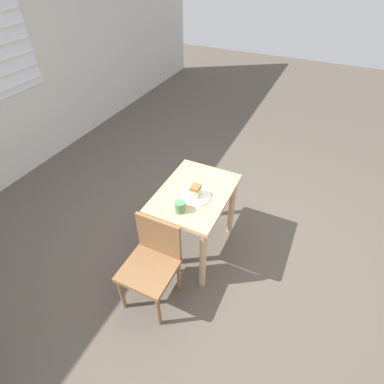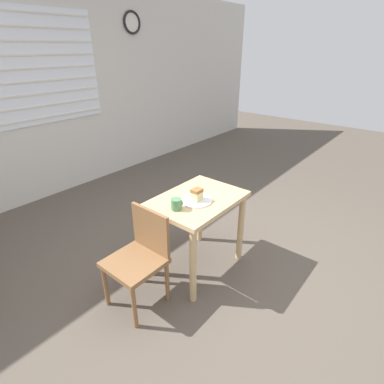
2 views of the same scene
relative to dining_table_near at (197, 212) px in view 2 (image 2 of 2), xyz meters
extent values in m
plane|color=brown|center=(0.00, -0.37, -0.61)|extent=(14.00, 14.00, 0.00)
cube|color=beige|center=(0.00, 2.66, 0.79)|extent=(10.00, 0.06, 2.80)
cube|color=white|center=(-0.01, 2.62, 1.11)|extent=(1.78, 0.01, 1.38)
cube|color=beige|center=(-0.01, 2.61, 0.50)|extent=(1.74, 0.01, 0.02)
cube|color=beige|center=(-0.01, 2.61, 0.65)|extent=(1.74, 0.01, 0.02)
cube|color=beige|center=(-0.01, 2.61, 0.81)|extent=(1.74, 0.01, 0.02)
cube|color=beige|center=(-0.01, 2.61, 0.96)|extent=(1.74, 0.01, 0.02)
cube|color=beige|center=(-0.01, 2.61, 1.11)|extent=(1.74, 0.01, 0.02)
cube|color=beige|center=(-0.01, 2.61, 1.26)|extent=(1.74, 0.01, 0.02)
cube|color=beige|center=(-0.01, 2.61, 1.42)|extent=(1.74, 0.01, 0.02)
cube|color=beige|center=(-0.01, 2.61, 1.57)|extent=(1.74, 0.01, 0.02)
cube|color=beige|center=(-0.01, 2.61, 1.72)|extent=(1.74, 0.01, 0.02)
torus|color=black|center=(1.64, 2.61, 1.69)|extent=(0.33, 0.04, 0.33)
cylinder|color=silver|center=(1.64, 2.62, 1.69)|extent=(0.27, 0.01, 0.27)
cube|color=tan|center=(0.00, 0.00, 0.13)|extent=(0.84, 0.61, 0.04)
cylinder|color=tan|center=(-0.37, -0.26, -0.25)|extent=(0.06, 0.06, 0.72)
cylinder|color=tan|center=(0.37, -0.26, -0.25)|extent=(0.06, 0.06, 0.72)
cylinder|color=tan|center=(-0.37, 0.26, -0.25)|extent=(0.06, 0.06, 0.72)
cylinder|color=tan|center=(0.37, 0.26, -0.25)|extent=(0.06, 0.06, 0.72)
cube|color=brown|center=(-0.69, 0.09, -0.19)|extent=(0.42, 0.42, 0.04)
cylinder|color=brown|center=(-0.87, 0.27, -0.41)|extent=(0.04, 0.04, 0.40)
cylinder|color=brown|center=(-0.87, -0.09, -0.41)|extent=(0.04, 0.04, 0.40)
cylinder|color=brown|center=(-0.51, 0.27, -0.41)|extent=(0.04, 0.04, 0.40)
cylinder|color=brown|center=(-0.51, -0.09, -0.41)|extent=(0.04, 0.04, 0.40)
cube|color=brown|center=(-0.50, 0.09, 0.02)|extent=(0.03, 0.40, 0.38)
cylinder|color=white|center=(-0.05, -0.03, 0.15)|extent=(0.28, 0.28, 0.01)
cube|color=beige|center=(-0.05, -0.03, 0.20)|extent=(0.09, 0.07, 0.07)
cube|color=#936033|center=(-0.05, -0.03, 0.25)|extent=(0.09, 0.08, 0.03)
cylinder|color=#4C8456|center=(-0.27, 0.01, 0.19)|extent=(0.09, 0.09, 0.10)
torus|color=#4C8456|center=(-0.23, 0.01, 0.19)|extent=(0.02, 0.07, 0.07)
camera|label=1|loc=(-1.84, -0.85, 1.88)|focal=28.00mm
camera|label=2|loc=(-1.86, -1.47, 1.37)|focal=28.00mm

